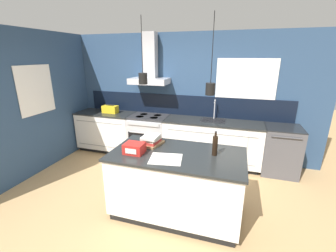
{
  "coord_description": "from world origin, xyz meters",
  "views": [
    {
      "loc": [
        1.12,
        -2.63,
        2.15
      ],
      "look_at": [
        0.08,
        0.7,
        1.05
      ],
      "focal_mm": 24.0,
      "sensor_mm": 36.0,
      "label": 1
    }
  ],
  "objects_px": {
    "bottle_on_island": "(215,145)",
    "dishwasher": "(280,150)",
    "red_supply_box": "(134,148)",
    "book_stack": "(151,140)",
    "oven_range": "(149,136)",
    "yellow_toolbox": "(110,109)"
  },
  "relations": [
    {
      "from": "oven_range",
      "to": "dishwasher",
      "type": "height_order",
      "value": "same"
    },
    {
      "from": "dishwasher",
      "to": "yellow_toolbox",
      "type": "height_order",
      "value": "yellow_toolbox"
    },
    {
      "from": "yellow_toolbox",
      "to": "dishwasher",
      "type": "bearing_deg",
      "value": -0.0
    },
    {
      "from": "oven_range",
      "to": "book_stack",
      "type": "bearing_deg",
      "value": -66.58
    },
    {
      "from": "oven_range",
      "to": "yellow_toolbox",
      "type": "xyz_separation_m",
      "value": [
        -0.93,
        0.0,
        0.54
      ]
    },
    {
      "from": "book_stack",
      "to": "red_supply_box",
      "type": "distance_m",
      "value": 0.35
    },
    {
      "from": "dishwasher",
      "to": "book_stack",
      "type": "bearing_deg",
      "value": -142.92
    },
    {
      "from": "book_stack",
      "to": "red_supply_box",
      "type": "bearing_deg",
      "value": -108.64
    },
    {
      "from": "red_supply_box",
      "to": "book_stack",
      "type": "bearing_deg",
      "value": 71.36
    },
    {
      "from": "oven_range",
      "to": "book_stack",
      "type": "height_order",
      "value": "book_stack"
    },
    {
      "from": "bottle_on_island",
      "to": "yellow_toolbox",
      "type": "distance_m",
      "value": 2.96
    },
    {
      "from": "oven_range",
      "to": "bottle_on_island",
      "type": "xyz_separation_m",
      "value": [
        1.56,
        -1.59,
        0.59
      ]
    },
    {
      "from": "dishwasher",
      "to": "red_supply_box",
      "type": "bearing_deg",
      "value": -138.83
    },
    {
      "from": "oven_range",
      "to": "yellow_toolbox",
      "type": "bearing_deg",
      "value": 179.73
    },
    {
      "from": "dishwasher",
      "to": "red_supply_box",
      "type": "height_order",
      "value": "red_supply_box"
    },
    {
      "from": "bottle_on_island",
      "to": "book_stack",
      "type": "relative_size",
      "value": 0.89
    },
    {
      "from": "oven_range",
      "to": "bottle_on_island",
      "type": "relative_size",
      "value": 2.8
    },
    {
      "from": "oven_range",
      "to": "bottle_on_island",
      "type": "height_order",
      "value": "bottle_on_island"
    },
    {
      "from": "bottle_on_island",
      "to": "dishwasher",
      "type": "bearing_deg",
      "value": 55.76
    },
    {
      "from": "bottle_on_island",
      "to": "red_supply_box",
      "type": "height_order",
      "value": "bottle_on_island"
    },
    {
      "from": "dishwasher",
      "to": "oven_range",
      "type": "bearing_deg",
      "value": -179.91
    },
    {
      "from": "dishwasher",
      "to": "book_stack",
      "type": "distance_m",
      "value": 2.55
    }
  ]
}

